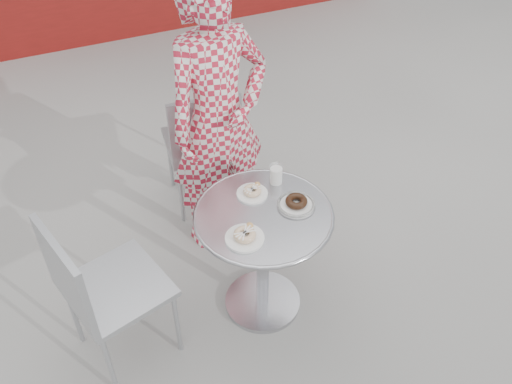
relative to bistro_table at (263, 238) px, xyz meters
name	(u,v)px	position (x,y,z in m)	size (l,w,h in m)	color
ground	(253,302)	(-0.05, 0.03, -0.55)	(60.00, 60.00, 0.00)	#A6A49E
bistro_table	(263,238)	(0.00, 0.00, 0.00)	(0.72, 0.72, 0.73)	silver
chair_far	(203,166)	(0.00, 1.00, -0.26)	(0.49, 0.49, 0.94)	#ACAFB4
chair_left	(121,313)	(-0.79, 0.02, -0.25)	(0.57, 0.57, 0.96)	#ACAFB4
seated_person	(218,120)	(0.01, 0.67, 0.32)	(0.64, 0.42, 1.74)	#AD1A2F
plate_far	(252,192)	(0.01, 0.16, 0.19)	(0.16, 0.16, 0.04)	white
plate_near	(245,236)	(-0.15, -0.12, 0.20)	(0.19, 0.19, 0.05)	white
plate_checker	(296,204)	(0.18, -0.01, 0.19)	(0.20, 0.20, 0.05)	white
milk_cup	(276,175)	(0.16, 0.20, 0.23)	(0.07, 0.07, 0.11)	white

